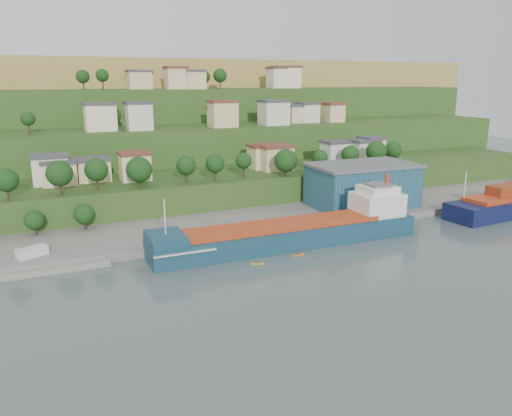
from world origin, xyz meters
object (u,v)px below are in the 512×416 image
cargo_ship_near (296,233)px  caravan (32,254)px  kayak_orange (298,254)px  warehouse (362,185)px

cargo_ship_near → caravan: size_ratio=10.82×
kayak_orange → warehouse: bearing=34.2°
cargo_ship_near → kayak_orange: cargo_ship_near is taller
kayak_orange → caravan: bearing=160.5°
warehouse → kayak_orange: warehouse is taller
kayak_orange → cargo_ship_near: bearing=63.4°
cargo_ship_near → kayak_orange: 8.40m
caravan → kayak_orange: bearing=-43.1°
warehouse → kayak_orange: size_ratio=10.36×
warehouse → cargo_ship_near: bearing=-148.0°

